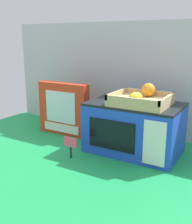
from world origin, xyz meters
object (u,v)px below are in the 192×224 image
(food_groups_crate, at_px, (141,99))
(price_sign, at_px, (70,144))
(cookie_set_box, at_px, (64,109))
(toy_microwave, at_px, (134,127))

(food_groups_crate, bearing_deg, price_sign, -141.19)
(cookie_set_box, bearing_deg, price_sign, -48.30)
(food_groups_crate, bearing_deg, toy_microwave, 154.63)
(toy_microwave, relative_size, food_groups_crate, 1.72)
(cookie_set_box, bearing_deg, food_groups_crate, -6.23)
(food_groups_crate, relative_size, cookie_set_box, 0.81)
(food_groups_crate, height_order, price_sign, food_groups_crate)
(toy_microwave, distance_m, cookie_set_box, 0.45)
(toy_microwave, height_order, price_sign, toy_microwave)
(toy_microwave, relative_size, cookie_set_box, 1.39)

